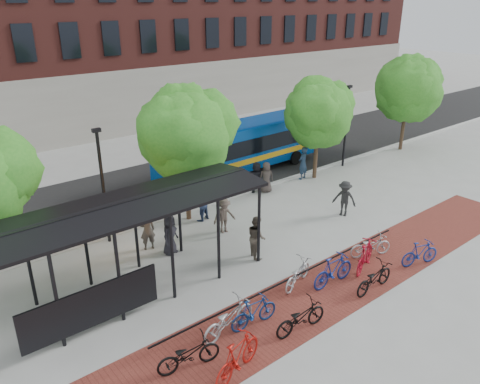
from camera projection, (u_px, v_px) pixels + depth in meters
ground at (280, 224)px, 22.26m from camera, size 160.00×160.00×0.00m
asphalt_street at (187, 178)px, 27.98m from camera, size 160.00×8.00×0.01m
curb at (228, 198)px, 25.10m from camera, size 160.00×0.25×0.12m
brick_strip at (334, 286)px, 17.51m from camera, size 24.00×3.00×0.01m
bike_rack_rail at (292, 288)px, 17.39m from camera, size 12.00×0.05×0.95m
bus_shelter at (121, 218)px, 16.02m from camera, size 10.60×3.07×3.60m
tree_b at (186, 129)px, 21.25m from camera, size 5.15×4.20×6.47m
tree_c at (319, 110)px, 26.65m from camera, size 4.66×3.80×5.92m
tree_d at (409, 86)px, 31.76m from camera, size 5.39×4.40×6.55m
lamp_post_left at (103, 183)px, 19.69m from camera, size 0.35×0.20×5.12m
lamp_post_right at (346, 124)px, 29.03m from camera, size 0.35×0.20×5.12m
bus at (241, 145)px, 28.38m from camera, size 11.31×2.88×3.04m
bike_0 at (188, 354)px, 13.43m from camera, size 2.02×1.07×1.01m
bike_1 at (238, 357)px, 13.15m from camera, size 2.19×1.16×1.26m
bike_2 at (228, 318)px, 14.84m from camera, size 2.23×1.02×1.13m
bike_3 at (254, 312)px, 15.17m from camera, size 1.83×0.65×1.08m
bike_4 at (301, 317)px, 14.95m from camera, size 2.03×0.86×1.04m
bike_6 at (297, 274)px, 17.38m from camera, size 2.00×1.21×0.99m
bike_7 at (333, 270)px, 17.37m from camera, size 2.04×0.65×1.22m
bike_8 at (374, 278)px, 17.06m from camera, size 2.01×0.74×1.05m
bike_9 at (365, 256)px, 18.37m from camera, size 2.08×1.23×1.21m
bike_10 at (370, 246)px, 19.36m from camera, size 1.96×1.30×0.98m
bike_11 at (420, 253)px, 18.71m from camera, size 1.82×1.02×1.05m
pedestrian_0 at (170, 235)px, 19.42m from camera, size 1.02×0.89×1.76m
pedestrian_1 at (147, 230)px, 19.76m from camera, size 0.74×0.56×1.80m
pedestrian_2 at (200, 203)px, 22.37m from camera, size 0.99×0.84×1.78m
pedestrian_3 at (224, 216)px, 21.22m from camera, size 1.17×0.80×1.67m
pedestrian_5 at (256, 177)px, 25.70m from camera, size 1.69×1.01×1.73m
pedestrian_6 at (266, 177)px, 25.71m from camera, size 0.99×0.85×1.72m
pedestrian_7 at (303, 163)px, 27.54m from camera, size 0.80×0.61×1.98m
pedestrian_8 at (257, 237)px, 19.20m from camera, size 0.95×1.07×1.81m
pedestrian_9 at (344, 198)px, 22.89m from camera, size 1.08×1.33×1.79m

